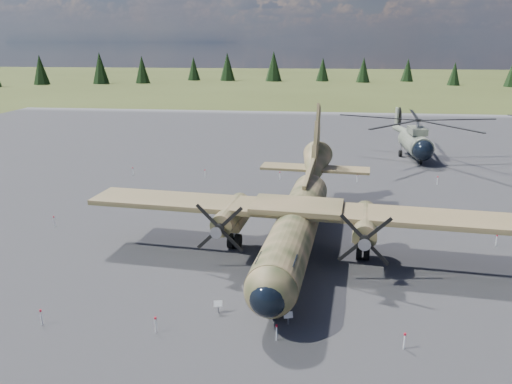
# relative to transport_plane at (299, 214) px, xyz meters

# --- Properties ---
(ground) EXTENTS (500.00, 500.00, 0.00)m
(ground) POSITION_rel_transport_plane_xyz_m (-2.61, 2.47, -2.69)
(ground) COLOR #495325
(ground) RESTS_ON ground
(apron) EXTENTS (120.00, 120.00, 0.04)m
(apron) POSITION_rel_transport_plane_xyz_m (-2.61, 12.47, -2.69)
(apron) COLOR slate
(apron) RESTS_ON ground
(transport_plane) EXTENTS (28.46, 25.76, 9.36)m
(transport_plane) POSITION_rel_transport_plane_xyz_m (0.00, 0.00, 0.00)
(transport_plane) COLOR #333B20
(transport_plane) RESTS_ON ground
(helicopter_near) EXTENTS (20.73, 23.78, 5.01)m
(helicopter_near) POSITION_rel_transport_plane_xyz_m (13.14, 30.16, 0.86)
(helicopter_near) COLOR gray
(helicopter_near) RESTS_ON ground
(info_placard_left) EXTENTS (0.48, 0.29, 0.71)m
(info_placard_left) POSITION_rel_transport_plane_xyz_m (-3.90, -8.83, -2.22)
(info_placard_left) COLOR gray
(info_placard_left) RESTS_ON ground
(info_placard_right) EXTENTS (0.50, 0.32, 0.73)m
(info_placard_right) POSITION_rel_transport_plane_xyz_m (-0.14, -9.55, -2.20)
(info_placard_right) COLOR gray
(info_placard_right) RESTS_ON ground
(barrier_fence) EXTENTS (33.12, 29.62, 0.85)m
(barrier_fence) POSITION_rel_transport_plane_xyz_m (-3.07, 2.40, -2.18)
(barrier_fence) COLOR white
(barrier_fence) RESTS_ON ground
(treeline) EXTENTS (326.94, 323.49, 10.91)m
(treeline) POSITION_rel_transport_plane_xyz_m (-9.56, 0.34, 2.07)
(treeline) COLOR black
(treeline) RESTS_ON ground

